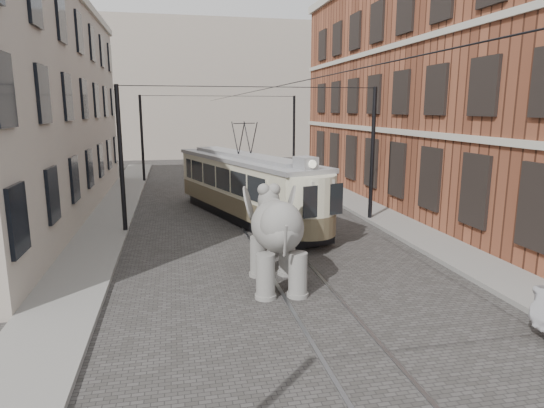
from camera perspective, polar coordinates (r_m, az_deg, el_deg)
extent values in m
plane|color=#3D3A38|center=(14.91, 2.53, -8.30)|extent=(120.00, 120.00, 0.00)
cube|color=slate|center=(17.32, 22.25, -6.07)|extent=(2.00, 60.00, 0.15)
cube|color=slate|center=(14.76, -23.05, -9.14)|extent=(2.00, 60.00, 0.15)
cube|color=brown|center=(26.87, 21.38, 12.76)|extent=(8.00, 26.00, 12.00)
cube|color=#A29686|center=(24.74, -29.98, 9.88)|extent=(7.00, 24.00, 10.00)
cube|color=#A29686|center=(53.73, -8.37, 13.45)|extent=(28.00, 10.00, 14.00)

